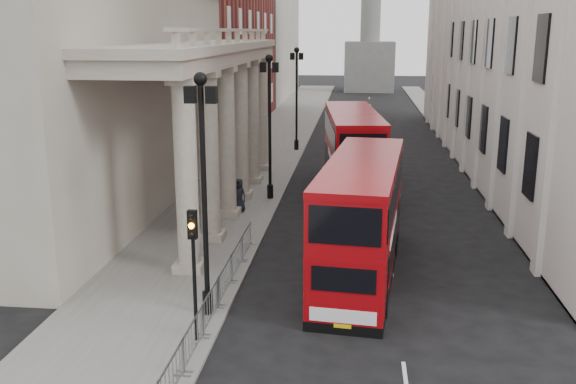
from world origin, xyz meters
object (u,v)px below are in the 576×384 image
object	(u,v)px
bus_near	(362,216)
pedestrian_a	(186,206)
pedestrian_b	(185,210)
bus_far	(352,151)
traffic_light	(193,252)
pedestrian_c	(239,195)
lamp_post_south	(204,180)
lamp_post_north	(297,92)
lamp_post_mid	(270,117)

from	to	relation	value
bus_near	pedestrian_a	distance (m)	10.59
pedestrian_b	bus_far	bearing A→B (deg)	-126.14
pedestrian_b	traffic_light	bearing A→B (deg)	116.58
bus_near	pedestrian_c	bearing A→B (deg)	134.10
bus_far	pedestrian_c	world-z (taller)	bus_far
lamp_post_south	bus_far	distance (m)	18.92
lamp_post_north	pedestrian_a	bearing A→B (deg)	-99.15
bus_near	pedestrian_b	world-z (taller)	bus_near
lamp_post_north	pedestrian_c	bearing A→B (deg)	-93.87
bus_far	pedestrian_b	xyz separation A→B (m)	(-8.31, -8.04, -1.69)
bus_near	bus_far	size ratio (longest dim) A/B	0.95
lamp_post_south	pedestrian_b	size ratio (longest dim) A/B	5.10
pedestrian_a	lamp_post_north	bearing A→B (deg)	82.23
bus_far	pedestrian_a	world-z (taller)	bus_far
lamp_post_mid	lamp_post_south	bearing A→B (deg)	-90.00
bus_far	pedestrian_a	xyz separation A→B (m)	(-8.24, -7.89, -1.56)
bus_far	pedestrian_a	distance (m)	11.52
pedestrian_c	pedestrian_b	bearing A→B (deg)	-109.61
lamp_post_north	pedestrian_a	xyz separation A→B (m)	(-3.50, -21.73, -3.85)
traffic_light	lamp_post_north	bearing A→B (deg)	90.17
lamp_post_mid	lamp_post_north	size ratio (longest dim) A/B	1.00
bus_near	traffic_light	bearing A→B (deg)	-122.47
traffic_light	bus_near	distance (m)	8.37
lamp_post_mid	lamp_post_north	xyz separation A→B (m)	(0.00, 16.00, 0.00)
lamp_post_north	bus_far	distance (m)	14.80
lamp_post_mid	pedestrian_b	xyz separation A→B (m)	(-3.56, -5.87, -3.98)
lamp_post_south	bus_far	size ratio (longest dim) A/B	0.70
pedestrian_a	pedestrian_b	world-z (taller)	pedestrian_a
traffic_light	lamp_post_south	bearing A→B (deg)	92.84
traffic_light	pedestrian_b	bearing A→B (deg)	106.77
bus_near	pedestrian_c	size ratio (longest dim) A/B	6.10
lamp_post_mid	bus_near	bearing A→B (deg)	-65.27
pedestrian_a	pedestrian_c	xyz separation A→B (m)	(2.21, 2.61, -0.02)
traffic_light	pedestrian_b	size ratio (longest dim) A/B	2.64
pedestrian_c	pedestrian_a	bearing A→B (deg)	-110.30
lamp_post_south	bus_near	bearing A→B (deg)	40.60
pedestrian_c	lamp_post_north	bearing A→B (deg)	106.00
lamp_post_mid	traffic_light	xyz separation A→B (m)	(0.10, -18.02, -1.80)
lamp_post_south	lamp_post_north	world-z (taller)	same
lamp_post_south	pedestrian_c	xyz separation A→B (m)	(-1.29, 12.89, -3.87)
lamp_post_mid	bus_near	world-z (taller)	lamp_post_mid
lamp_post_north	bus_near	size ratio (longest dim) A/B	0.74
traffic_light	pedestrian_a	world-z (taller)	traffic_light
lamp_post_mid	bus_near	distance (m)	12.86
pedestrian_b	lamp_post_north	bearing A→B (deg)	-89.44
lamp_post_north	traffic_light	xyz separation A→B (m)	(0.10, -34.02, -1.80)
traffic_light	bus_near	xyz separation A→B (m)	(5.18, 6.55, -0.61)
lamp_post_mid	pedestrian_a	xyz separation A→B (m)	(-3.50, -5.73, -3.85)
lamp_post_north	bus_near	distance (m)	28.08
bus_far	pedestrian_a	bearing A→B (deg)	-141.98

